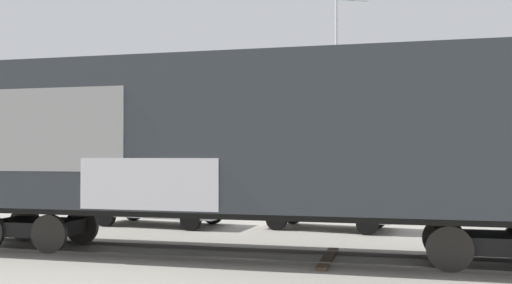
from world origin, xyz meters
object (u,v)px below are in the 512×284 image
object	(u,v)px
flagpole	(342,63)
parked_car_white	(325,203)
freight_car	(241,138)
parked_car_silver	(160,202)

from	to	relation	value
flagpole	parked_car_white	world-z (taller)	flagpole
freight_car	flagpole	distance (m)	11.53
parked_car_silver	flagpole	bearing A→B (deg)	46.84
freight_car	parked_car_white	bearing A→B (deg)	73.85
freight_car	parked_car_white	size ratio (longest dim) A/B	3.73
flagpole	parked_car_silver	xyz separation A→B (m)	(-5.63, -6.00, -5.37)
parked_car_white	freight_car	bearing A→B (deg)	-106.15
flagpole	parked_car_silver	world-z (taller)	flagpole
freight_car	flagpole	bearing A→B (deg)	81.22
parked_car_silver	parked_car_white	bearing A→B (deg)	2.45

